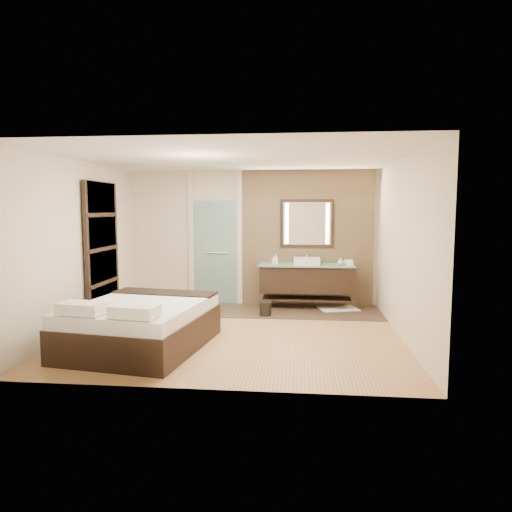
# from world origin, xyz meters

# --- Properties ---
(floor) EXTENTS (5.00, 5.00, 0.00)m
(floor) POSITION_xyz_m (0.00, 0.00, 0.00)
(floor) COLOR #95683E
(floor) RESTS_ON ground
(tile_strip) EXTENTS (3.80, 1.30, 0.01)m
(tile_strip) POSITION_xyz_m (0.60, 1.60, 0.01)
(tile_strip) COLOR #3C2B20
(tile_strip) RESTS_ON floor
(stone_wall) EXTENTS (2.60, 0.08, 2.70)m
(stone_wall) POSITION_xyz_m (1.10, 2.21, 1.35)
(stone_wall) COLOR tan
(stone_wall) RESTS_ON floor
(vanity) EXTENTS (1.85, 0.55, 0.88)m
(vanity) POSITION_xyz_m (1.10, 1.92, 0.58)
(vanity) COLOR black
(vanity) RESTS_ON stone_wall
(mirror_unit) EXTENTS (1.06, 0.04, 0.96)m
(mirror_unit) POSITION_xyz_m (1.10, 2.16, 1.65)
(mirror_unit) COLOR black
(mirror_unit) RESTS_ON stone_wall
(frosted_door) EXTENTS (1.10, 0.12, 2.70)m
(frosted_door) POSITION_xyz_m (-0.75, 2.20, 1.14)
(frosted_door) COLOR silver
(frosted_door) RESTS_ON floor
(shoji_partition) EXTENTS (0.06, 1.20, 2.40)m
(shoji_partition) POSITION_xyz_m (-2.43, 0.60, 1.21)
(shoji_partition) COLOR black
(shoji_partition) RESTS_ON floor
(bed) EXTENTS (1.92, 2.27, 0.79)m
(bed) POSITION_xyz_m (-1.23, -0.88, 0.33)
(bed) COLOR black
(bed) RESTS_ON floor
(bath_mat) EXTENTS (0.83, 0.67, 0.02)m
(bath_mat) POSITION_xyz_m (1.71, 1.85, 0.02)
(bath_mat) COLOR white
(bath_mat) RESTS_ON floor
(waste_bin) EXTENTS (0.24, 0.24, 0.27)m
(waste_bin) POSITION_xyz_m (0.36, 1.17, 0.13)
(waste_bin) COLOR black
(waste_bin) RESTS_ON floor
(tissue_box) EXTENTS (0.14, 0.14, 0.10)m
(tissue_box) POSITION_xyz_m (1.92, 1.87, 0.92)
(tissue_box) COLOR silver
(tissue_box) RESTS_ON vanity
(soap_bottle_a) EXTENTS (0.08, 0.08, 0.21)m
(soap_bottle_a) POSITION_xyz_m (0.51, 1.82, 0.97)
(soap_bottle_a) COLOR silver
(soap_bottle_a) RESTS_ON vanity
(soap_bottle_b) EXTENTS (0.07, 0.08, 0.16)m
(soap_bottle_b) POSITION_xyz_m (0.46, 1.92, 0.95)
(soap_bottle_b) COLOR #B2B2B2
(soap_bottle_b) RESTS_ON vanity
(soap_bottle_c) EXTENTS (0.14, 0.14, 0.14)m
(soap_bottle_c) POSITION_xyz_m (1.74, 1.84, 0.94)
(soap_bottle_c) COLOR #A3CDC6
(soap_bottle_c) RESTS_ON vanity
(cup) EXTENTS (0.13, 0.13, 0.09)m
(cup) POSITION_xyz_m (1.87, 1.98, 0.91)
(cup) COLOR white
(cup) RESTS_ON vanity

